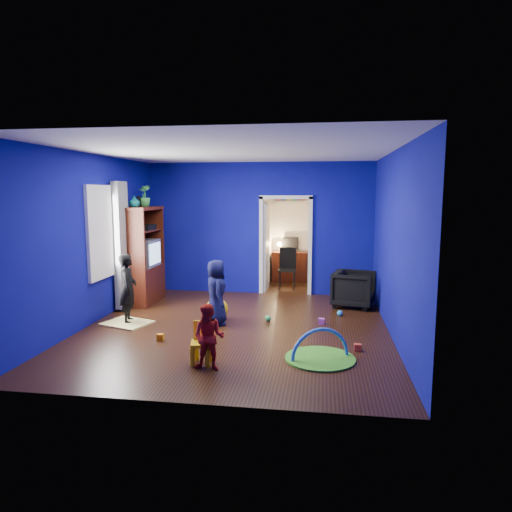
# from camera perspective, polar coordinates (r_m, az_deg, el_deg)

# --- Properties ---
(floor) EXTENTS (5.00, 5.50, 0.01)m
(floor) POSITION_cam_1_polar(r_m,az_deg,el_deg) (7.69, -2.57, -9.03)
(floor) COLOR black
(floor) RESTS_ON ground
(ceiling) EXTENTS (5.00, 5.50, 0.01)m
(ceiling) POSITION_cam_1_polar(r_m,az_deg,el_deg) (7.38, -2.71, 13.03)
(ceiling) COLOR white
(ceiling) RESTS_ON wall_back
(wall_back) EXTENTS (5.00, 0.02, 2.90)m
(wall_back) POSITION_cam_1_polar(r_m,az_deg,el_deg) (10.10, 0.33, 3.44)
(wall_back) COLOR #0A0A77
(wall_back) RESTS_ON floor
(wall_front) EXTENTS (5.00, 0.02, 2.90)m
(wall_front) POSITION_cam_1_polar(r_m,az_deg,el_deg) (4.75, -8.94, -1.80)
(wall_front) COLOR #0A0A77
(wall_front) RESTS_ON floor
(wall_left) EXTENTS (0.02, 5.50, 2.90)m
(wall_left) POSITION_cam_1_polar(r_m,az_deg,el_deg) (8.25, -19.96, 1.94)
(wall_left) COLOR #0A0A77
(wall_left) RESTS_ON floor
(wall_right) EXTENTS (0.02, 5.50, 2.90)m
(wall_right) POSITION_cam_1_polar(r_m,az_deg,el_deg) (7.35, 16.88, 1.39)
(wall_right) COLOR #0A0A77
(wall_right) RESTS_ON floor
(alcove) EXTENTS (1.00, 1.75, 2.50)m
(alcove) POSITION_cam_1_polar(r_m,az_deg,el_deg) (10.92, 4.09, 2.71)
(alcove) COLOR silver
(alcove) RESTS_ON floor
(armchair) EXTENTS (0.93, 0.92, 0.71)m
(armchair) POSITION_cam_1_polar(r_m,az_deg,el_deg) (9.22, 12.12, -4.05)
(armchair) COLOR black
(armchair) RESTS_ON floor
(child_black) EXTENTS (0.40, 0.50, 1.21)m
(child_black) POSITION_cam_1_polar(r_m,az_deg,el_deg) (8.18, -15.69, -3.92)
(child_black) COLOR black
(child_black) RESTS_ON floor
(child_navy) EXTENTS (0.53, 0.64, 1.12)m
(child_navy) POSITION_cam_1_polar(r_m,az_deg,el_deg) (7.80, -5.00, -4.56)
(child_navy) COLOR #0F1337
(child_navy) RESTS_ON floor
(toddler_red) EXTENTS (0.43, 0.35, 0.86)m
(toddler_red) POSITION_cam_1_polar(r_m,az_deg,el_deg) (5.89, -5.91, -10.09)
(toddler_red) COLOR red
(toddler_red) RESTS_ON floor
(vase) EXTENTS (0.23, 0.23, 0.22)m
(vase) POSITION_cam_1_polar(r_m,az_deg,el_deg) (9.19, -14.98, 6.59)
(vase) COLOR #0B595E
(vase) RESTS_ON tv_armoire
(potted_plant) EXTENTS (0.27, 0.27, 0.43)m
(potted_plant) POSITION_cam_1_polar(r_m,az_deg,el_deg) (9.67, -13.78, 7.33)
(potted_plant) COLOR green
(potted_plant) RESTS_ON tv_armoire
(tv_armoire) EXTENTS (0.58, 1.14, 1.96)m
(tv_armoire) POSITION_cam_1_polar(r_m,az_deg,el_deg) (9.55, -14.04, 0.11)
(tv_armoire) COLOR #3E150A
(tv_armoire) RESTS_ON floor
(crt_tv) EXTENTS (0.46, 0.70, 0.54)m
(crt_tv) POSITION_cam_1_polar(r_m,az_deg,el_deg) (9.53, -13.82, 0.34)
(crt_tv) COLOR silver
(crt_tv) RESTS_ON tv_armoire
(yellow_blanket) EXTENTS (0.90, 0.80, 0.03)m
(yellow_blanket) POSITION_cam_1_polar(r_m,az_deg,el_deg) (8.23, -15.82, -8.07)
(yellow_blanket) COLOR #F2E07A
(yellow_blanket) RESTS_ON floor
(hopper_ball) EXTENTS (0.40, 0.40, 0.40)m
(hopper_ball) POSITION_cam_1_polar(r_m,az_deg,el_deg) (8.13, -4.91, -6.65)
(hopper_ball) COLOR yellow
(hopper_ball) RESTS_ON floor
(kid_chair) EXTENTS (0.33, 0.33, 0.50)m
(kid_chair) POSITION_cam_1_polar(r_m,az_deg,el_deg) (6.16, -6.80, -11.00)
(kid_chair) COLOR yellow
(kid_chair) RESTS_ON floor
(play_mat) EXTENTS (0.95, 0.95, 0.03)m
(play_mat) POSITION_cam_1_polar(r_m,az_deg,el_deg) (6.40, 8.01, -12.55)
(play_mat) COLOR #52AD27
(play_mat) RESTS_ON floor
(toy_arch) EXTENTS (0.80, 0.40, 0.85)m
(toy_arch) POSITION_cam_1_polar(r_m,az_deg,el_deg) (6.40, 8.01, -12.49)
(toy_arch) COLOR #3F8CD8
(toy_arch) RESTS_ON floor
(window_left) EXTENTS (0.03, 0.95, 1.55)m
(window_left) POSITION_cam_1_polar(r_m,az_deg,el_deg) (8.54, -18.80, 2.86)
(window_left) COLOR white
(window_left) RESTS_ON wall_left
(curtain) EXTENTS (0.14, 0.42, 2.40)m
(curtain) POSITION_cam_1_polar(r_m,az_deg,el_deg) (9.01, -16.48, 1.29)
(curtain) COLOR slate
(curtain) RESTS_ON floor
(doorway) EXTENTS (1.16, 0.10, 2.10)m
(doorway) POSITION_cam_1_polar(r_m,az_deg,el_deg) (10.07, 3.71, 1.13)
(doorway) COLOR white
(doorway) RESTS_ON floor
(study_desk) EXTENTS (0.88, 0.44, 0.75)m
(study_desk) POSITION_cam_1_polar(r_m,az_deg,el_deg) (11.66, 4.28, -1.29)
(study_desk) COLOR #3D140A
(study_desk) RESTS_ON floor
(desk_monitor) EXTENTS (0.40, 0.05, 0.32)m
(desk_monitor) POSITION_cam_1_polar(r_m,az_deg,el_deg) (11.70, 4.35, 1.58)
(desk_monitor) COLOR black
(desk_monitor) RESTS_ON study_desk
(desk_lamp) EXTENTS (0.14, 0.14, 0.14)m
(desk_lamp) POSITION_cam_1_polar(r_m,az_deg,el_deg) (11.67, 2.96, 1.48)
(desk_lamp) COLOR #FFD88C
(desk_lamp) RESTS_ON study_desk
(folding_chair) EXTENTS (0.40, 0.40, 0.92)m
(folding_chair) POSITION_cam_1_polar(r_m,az_deg,el_deg) (10.70, 3.92, -1.66)
(folding_chair) COLOR black
(folding_chair) RESTS_ON floor
(book_shelf) EXTENTS (0.88, 0.24, 0.04)m
(book_shelf) POSITION_cam_1_polar(r_m,az_deg,el_deg) (11.62, 4.40, 6.83)
(book_shelf) COLOR white
(book_shelf) RESTS_ON study_desk
(toy_0) EXTENTS (0.10, 0.08, 0.10)m
(toy_0) POSITION_cam_1_polar(r_m,az_deg,el_deg) (6.80, 12.59, -11.09)
(toy_0) COLOR red
(toy_0) RESTS_ON floor
(toy_1) EXTENTS (0.11, 0.11, 0.11)m
(toy_1) POSITION_cam_1_polar(r_m,az_deg,el_deg) (8.55, 10.44, -7.02)
(toy_1) COLOR #258BD4
(toy_1) RESTS_ON floor
(toy_2) EXTENTS (0.10, 0.08, 0.10)m
(toy_2) POSITION_cam_1_polar(r_m,az_deg,el_deg) (7.23, -11.86, -9.91)
(toy_2) COLOR orange
(toy_2) RESTS_ON floor
(toy_3) EXTENTS (0.11, 0.11, 0.11)m
(toy_3) POSITION_cam_1_polar(r_m,az_deg,el_deg) (8.09, 1.52, -7.76)
(toy_3) COLOR green
(toy_3) RESTS_ON floor
(toy_4) EXTENTS (0.10, 0.08, 0.10)m
(toy_4) POSITION_cam_1_polar(r_m,az_deg,el_deg) (7.98, 8.18, -8.09)
(toy_4) COLOR #D550D3
(toy_4) RESTS_ON floor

